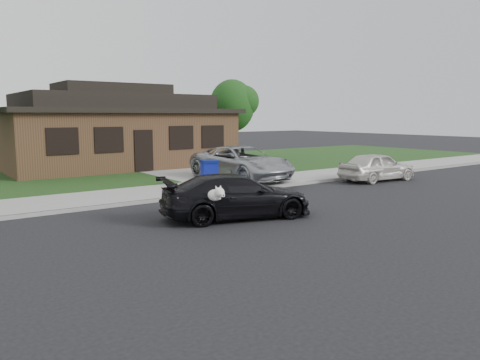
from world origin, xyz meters
TOP-DOWN VIEW (x-y plane):
  - ground at (0.00, 0.00)m, footprint 120.00×120.00m
  - sidewalk at (0.00, 5.00)m, footprint 60.00×3.00m
  - curb at (0.00, 3.50)m, footprint 60.00×0.12m
  - lawn at (0.00, 13.00)m, footprint 60.00×13.00m
  - driveway at (6.00, 10.00)m, footprint 4.50×13.00m
  - sedan at (1.83, -0.21)m, footprint 4.80×2.93m
  - minivan at (6.36, 5.72)m, footprint 2.77×5.51m
  - white_compact at (11.70, 2.41)m, footprint 3.97×1.82m
  - recycling_bin at (4.02, 4.73)m, footprint 0.83×0.83m
  - house at (4.00, 15.00)m, footprint 12.60×8.60m
  - tree_1 at (12.14, 14.40)m, footprint 3.15×3.00m

SIDE VIEW (x-z plane):
  - ground at x=0.00m, z-range 0.00..0.00m
  - sidewalk at x=0.00m, z-range 0.00..0.12m
  - curb at x=0.00m, z-range 0.00..0.12m
  - lawn at x=0.00m, z-range 0.00..0.13m
  - driveway at x=6.00m, z-range 0.00..0.14m
  - sedan at x=1.83m, z-range 0.00..1.30m
  - white_compact at x=11.70m, z-range 0.00..1.32m
  - recycling_bin at x=4.02m, z-range 0.13..1.23m
  - minivan at x=6.36m, z-range 0.14..1.64m
  - house at x=4.00m, z-range -0.19..4.46m
  - tree_1 at x=12.14m, z-range 1.09..6.34m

